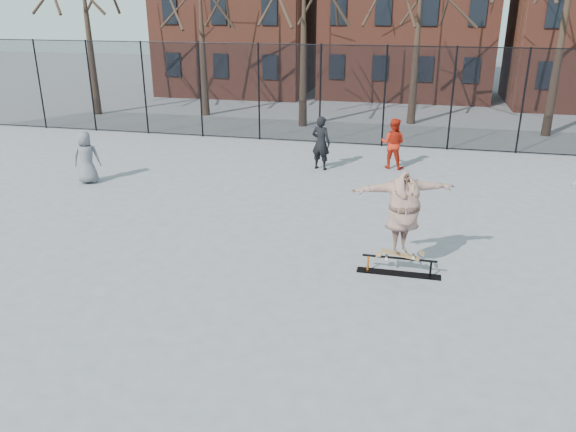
% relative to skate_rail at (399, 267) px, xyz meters
% --- Properties ---
extents(ground, '(100.00, 100.00, 0.00)m').
position_rel_skate_rail_xyz_m(ground, '(-2.40, -1.41, -0.16)').
color(ground, slate).
extents(skate_rail, '(1.81, 0.28, 0.40)m').
position_rel_skate_rail_xyz_m(skate_rail, '(0.00, 0.00, 0.00)').
color(skate_rail, black).
rests_on(skate_rail, ground).
extents(skateboard, '(0.89, 0.21, 0.11)m').
position_rel_skate_rail_xyz_m(skateboard, '(0.00, 0.00, 0.30)').
color(skateboard, olive).
rests_on(skateboard, skate_rail).
extents(skater, '(2.29, 1.40, 1.81)m').
position_rel_skate_rail_xyz_m(skater, '(0.00, 0.00, 1.25)').
color(skater, '#56388D').
rests_on(skater, skateboard).
extents(bystander_grey, '(0.97, 0.82, 1.69)m').
position_rel_skate_rail_xyz_m(bystander_grey, '(-10.18, 4.41, 0.69)').
color(bystander_grey, slate).
rests_on(bystander_grey, ground).
extents(bystander_black, '(0.78, 0.62, 1.88)m').
position_rel_skate_rail_xyz_m(bystander_black, '(-3.07, 7.70, 0.79)').
color(bystander_black, black).
rests_on(bystander_black, ground).
extents(bystander_red, '(0.97, 0.82, 1.78)m').
position_rel_skate_rail_xyz_m(bystander_red, '(-0.63, 8.41, 0.73)').
color(bystander_red, '#B2210F').
rests_on(bystander_red, ground).
extents(fence, '(34.03, 0.07, 4.00)m').
position_rel_skate_rail_xyz_m(fence, '(-2.42, 11.59, 1.90)').
color(fence, black).
rests_on(fence, ground).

